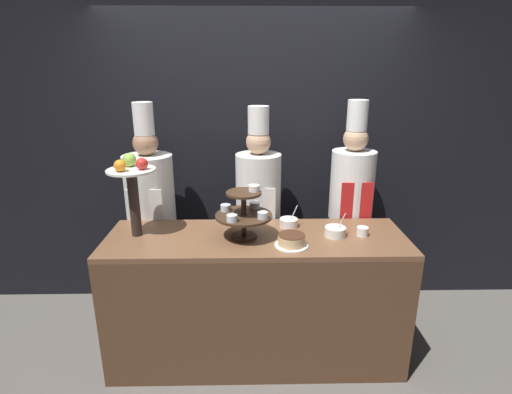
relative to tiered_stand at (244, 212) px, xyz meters
name	(u,v)px	position (x,y,z in m)	size (l,w,h in m)	color
ground_plane	(257,385)	(0.08, -0.31, -1.14)	(14.00, 14.00, 0.00)	#5B5651
wall_back	(254,147)	(0.08, 0.89, 0.26)	(10.00, 0.06, 2.80)	black
buffet_counter	(256,297)	(0.08, 0.01, -0.66)	(2.05, 0.65, 0.95)	brown
tiered_stand	(244,212)	(0.00, 0.00, 0.00)	(0.38, 0.38, 0.36)	#3D2819
fruit_pedestal	(132,182)	(-0.74, 0.06, 0.19)	(0.32, 0.32, 0.56)	#2D231E
cake_round	(291,240)	(0.30, -0.14, -0.15)	(0.22, 0.22, 0.08)	white
cup_white	(362,231)	(0.81, 0.01, -0.15)	(0.08, 0.08, 0.06)	white
serving_bowl_near	(335,232)	(0.62, 0.01, -0.15)	(0.14, 0.14, 0.17)	white
serving_bowl_far	(289,223)	(0.32, 0.18, -0.15)	(0.13, 0.13, 0.16)	white
chef_left	(151,210)	(-0.75, 0.52, -0.17)	(0.38, 0.38, 1.81)	#28282D
chef_center_left	(258,208)	(0.11, 0.52, -0.16)	(0.36, 0.36, 1.78)	#28282D
chef_center_right	(351,205)	(0.85, 0.52, -0.13)	(0.34, 0.34, 1.82)	black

